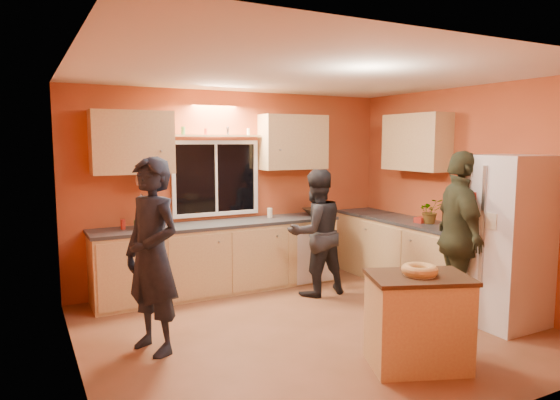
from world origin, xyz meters
TOP-DOWN VIEW (x-y plane):
  - ground at (0.00, 0.00)m, footprint 4.50×4.50m
  - room_shell at (0.12, 0.41)m, footprint 4.54×4.04m
  - back_counter at (0.01, 1.70)m, footprint 4.23×0.62m
  - right_counter at (1.95, 0.50)m, footprint 0.62×1.84m
  - refrigerator at (1.89, -0.80)m, footprint 0.72×0.70m
  - island at (0.35, -1.15)m, footprint 0.99×0.84m
  - bundt_pastry at (0.35, -1.15)m, footprint 0.31×0.31m
  - person_left at (-1.58, 0.23)m, footprint 0.65×0.77m
  - person_center at (0.66, 1.01)m, footprint 0.78×0.62m
  - person_right at (1.50, -0.53)m, footprint 0.90×1.17m
  - mixing_bowl at (1.10, 1.67)m, footprint 0.44×0.44m
  - utensil_crock at (-1.31, 1.70)m, footprint 0.14×0.14m
  - potted_plant at (1.99, 0.40)m, footprint 0.36×0.34m
  - red_box at (1.93, 0.49)m, footprint 0.17×0.14m

SIDE VIEW (x-z plane):
  - ground at x=0.00m, z-range 0.00..0.00m
  - island at x=0.35m, z-range 0.01..0.82m
  - back_counter at x=0.01m, z-range 0.00..0.90m
  - right_counter at x=1.95m, z-range 0.00..0.90m
  - person_center at x=0.66m, z-range 0.00..1.59m
  - bundt_pastry at x=0.35m, z-range 0.81..0.90m
  - refrigerator at x=1.89m, z-range 0.00..1.80m
  - person_left at x=-1.58m, z-range 0.00..1.80m
  - person_right at x=1.50m, z-range 0.00..1.84m
  - red_box at x=1.93m, z-range 0.90..0.97m
  - mixing_bowl at x=1.10m, z-range 0.90..1.00m
  - utensil_crock at x=-1.31m, z-range 0.90..1.07m
  - potted_plant at x=1.99m, z-range 0.90..1.22m
  - room_shell at x=0.12m, z-range 0.31..2.92m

